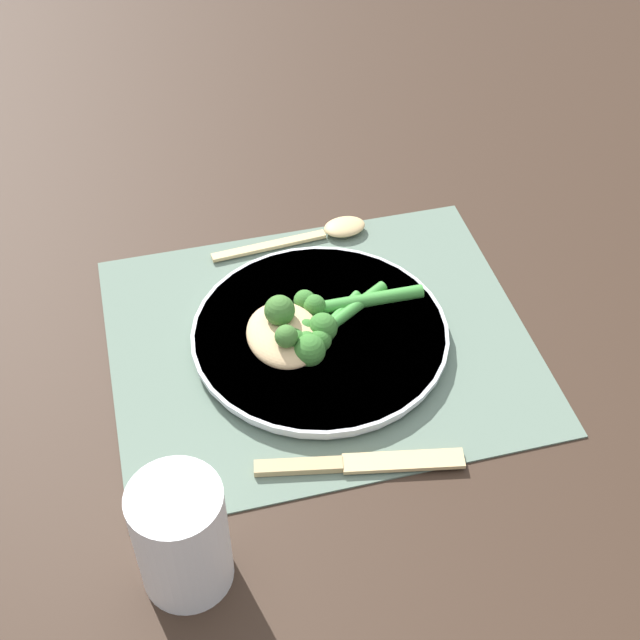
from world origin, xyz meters
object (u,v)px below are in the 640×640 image
object	(u,v)px
broccoli_stalk_left	(324,327)
broccoli_stalk_rear	(306,343)
plate	(320,335)
water_glass	(182,537)
knife	(357,463)
broccoli_stalk_right	(338,302)
spoon	(326,231)
chicken_fillet	(284,335)

from	to	relation	value
broccoli_stalk_left	broccoli_stalk_rear	bearing A→B (deg)	98.68
plate	water_glass	size ratio (longest dim) A/B	2.33
broccoli_stalk_rear	plate	bearing A→B (deg)	-79.33
broccoli_stalk_left	knife	distance (m)	0.15
plate	knife	size ratio (longest dim) A/B	1.38
plate	broccoli_stalk_left	world-z (taller)	broccoli_stalk_left
broccoli_stalk_right	water_glass	world-z (taller)	water_glass
broccoli_stalk_left	water_glass	distance (m)	0.27
broccoli_stalk_left	spoon	distance (m)	0.17
knife	spoon	world-z (taller)	spoon
broccoli_stalk_rear	broccoli_stalk_left	bearing A→B (deg)	-90.69
knife	spoon	size ratio (longest dim) A/B	1.03
broccoli_stalk_rear	broccoli_stalk_right	xyz separation A→B (m)	(-0.05, -0.05, -0.00)
broccoli_stalk_left	water_glass	bearing A→B (deg)	110.17
broccoli_stalk_left	spoon	size ratio (longest dim) A/B	0.60
plate	spoon	xyz separation A→B (m)	(-0.05, -0.16, -0.00)
broccoli_stalk_right	spoon	bearing A→B (deg)	-8.75
broccoli_stalk_rear	broccoli_stalk_left	size ratio (longest dim) A/B	0.92
chicken_fillet	knife	size ratio (longest dim) A/B	0.50
broccoli_stalk_right	water_glass	bearing A→B (deg)	142.89
broccoli_stalk_rear	water_glass	world-z (taller)	water_glass
chicken_fillet	broccoli_stalk_right	distance (m)	0.07
knife	plate	bearing A→B (deg)	-171.45
broccoli_stalk_left	water_glass	xyz separation A→B (m)	(0.17, 0.21, 0.03)
knife	broccoli_stalk_rear	bearing A→B (deg)	-162.99
broccoli_stalk_right	water_glass	distance (m)	0.31
broccoli_stalk_left	broccoli_stalk_right	xyz separation A→B (m)	(-0.02, -0.03, -0.00)
broccoli_stalk_rear	broccoli_stalk_right	size ratio (longest dim) A/B	0.75
water_glass	spoon	bearing A→B (deg)	-119.23
plate	broccoli_stalk_right	distance (m)	0.04
broccoli_stalk_left	spoon	world-z (taller)	broccoli_stalk_left
water_glass	chicken_fillet	bearing A→B (deg)	-120.77
plate	broccoli_stalk_left	distance (m)	0.02
broccoli_stalk_left	spoon	bearing A→B (deg)	-47.27
plate	chicken_fillet	world-z (taller)	chicken_fillet
broccoli_stalk_right	plate	bearing A→B (deg)	135.88
broccoli_stalk_rear	water_glass	size ratio (longest dim) A/B	0.90
broccoli_stalk_right	water_glass	size ratio (longest dim) A/B	1.21
chicken_fillet	water_glass	bearing A→B (deg)	59.23
knife	spoon	bearing A→B (deg)	-178.91
broccoli_stalk_left	knife	world-z (taller)	broccoli_stalk_left
plate	chicken_fillet	xyz separation A→B (m)	(0.04, 0.01, 0.02)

